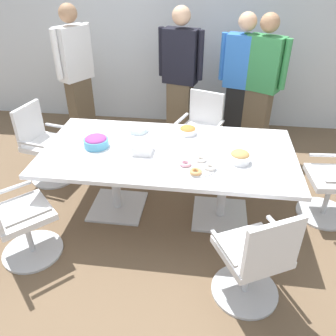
# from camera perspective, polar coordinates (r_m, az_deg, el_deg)

# --- Properties ---
(ground_plane) EXTENTS (10.00, 10.00, 0.01)m
(ground_plane) POSITION_cam_1_polar(r_m,az_deg,el_deg) (3.72, 0.00, -7.25)
(ground_plane) COLOR brown
(back_wall) EXTENTS (8.00, 0.10, 2.80)m
(back_wall) POSITION_cam_1_polar(r_m,az_deg,el_deg) (5.34, 3.61, 21.88)
(back_wall) COLOR silver
(back_wall) RESTS_ON ground
(conference_table) EXTENTS (2.40, 1.20, 0.75)m
(conference_table) POSITION_cam_1_polar(r_m,az_deg,el_deg) (3.35, 0.00, 1.08)
(conference_table) COLOR silver
(conference_table) RESTS_ON ground
(office_chair_1) EXTENTS (0.69, 0.69, 0.91)m
(office_chair_1) POSITION_cam_1_polar(r_m,az_deg,el_deg) (4.39, 5.39, 5.70)
(office_chair_1) COLOR silver
(office_chair_1) RESTS_ON ground
(office_chair_2) EXTENTS (0.64, 0.64, 0.91)m
(office_chair_2) POSITION_cam_1_polar(r_m,az_deg,el_deg) (4.30, -19.73, 3.22)
(office_chair_2) COLOR silver
(office_chair_2) RESTS_ON ground
(office_chair_3) EXTENTS (0.76, 0.76, 0.91)m
(office_chair_3) POSITION_cam_1_polar(r_m,az_deg,el_deg) (3.25, -23.72, -8.02)
(office_chair_3) COLOR silver
(office_chair_3) RESTS_ON ground
(office_chair_4) EXTENTS (0.73, 0.73, 0.91)m
(office_chair_4) POSITION_cam_1_polar(r_m,az_deg,el_deg) (2.73, 14.13, -14.78)
(office_chair_4) COLOR silver
(office_chair_4) RESTS_ON ground
(person_standing_0) EXTENTS (0.42, 0.56, 1.83)m
(person_standing_0) POSITION_cam_1_polar(r_m,az_deg,el_deg) (5.02, -14.96, 15.05)
(person_standing_0) COLOR brown
(person_standing_0) RESTS_ON ground
(person_standing_1) EXTENTS (0.61, 0.32, 1.82)m
(person_standing_1) POSITION_cam_1_polar(r_m,az_deg,el_deg) (4.74, 2.04, 15.00)
(person_standing_1) COLOR brown
(person_standing_1) RESTS_ON ground
(person_standing_2) EXTENTS (0.61, 0.33, 1.76)m
(person_standing_2) POSITION_cam_1_polar(r_m,az_deg,el_deg) (4.76, 11.99, 13.96)
(person_standing_2) COLOR black
(person_standing_2) RESTS_ON ground
(person_standing_3) EXTENTS (0.57, 0.41, 1.77)m
(person_standing_3) POSITION_cam_1_polar(r_m,az_deg,el_deg) (4.68, 15.17, 13.33)
(person_standing_3) COLOR brown
(person_standing_3) RESTS_ON ground
(snack_bowl_cookies) EXTENTS (0.19, 0.19, 0.11)m
(snack_bowl_cookies) POSITION_cam_1_polar(r_m,az_deg,el_deg) (3.14, 11.83, 1.85)
(snack_bowl_cookies) COLOR white
(snack_bowl_cookies) RESTS_ON conference_table
(snack_bowl_pretzels) EXTENTS (0.18, 0.18, 0.09)m
(snack_bowl_pretzels) POSITION_cam_1_polar(r_m,az_deg,el_deg) (3.58, 3.30, 6.28)
(snack_bowl_pretzels) COLOR white
(snack_bowl_pretzels) RESTS_ON conference_table
(snack_bowl_candy_mix) EXTENTS (0.24, 0.24, 0.12)m
(snack_bowl_candy_mix) POSITION_cam_1_polar(r_m,az_deg,el_deg) (3.40, -11.85, 4.37)
(snack_bowl_candy_mix) COLOR #4C9EC6
(snack_bowl_candy_mix) RESTS_ON conference_table
(donut_platter) EXTENTS (0.33, 0.33, 0.04)m
(donut_platter) POSITION_cam_1_polar(r_m,az_deg,el_deg) (3.02, 4.97, 0.34)
(donut_platter) COLOR white
(donut_platter) RESTS_ON conference_table
(plate_stack) EXTENTS (0.21, 0.21, 0.05)m
(plate_stack) POSITION_cam_1_polar(r_m,az_deg,el_deg) (3.65, -5.00, 6.41)
(plate_stack) COLOR white
(plate_stack) RESTS_ON conference_table
(napkin_pile) EXTENTS (0.18, 0.18, 0.09)m
(napkin_pile) POSITION_cam_1_polar(r_m,az_deg,el_deg) (3.24, -4.23, 3.27)
(napkin_pile) COLOR white
(napkin_pile) RESTS_ON conference_table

